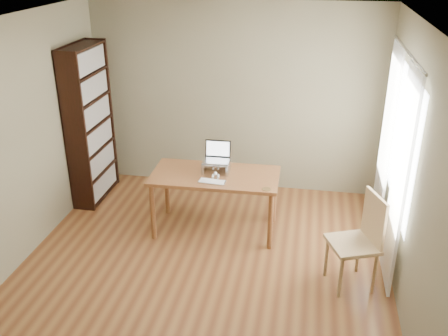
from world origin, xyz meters
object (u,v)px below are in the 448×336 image
Objects in this scene: desk at (215,181)px; keyboard at (212,182)px; bookshelf at (90,124)px; cat at (217,166)px; chair at (361,239)px; laptop at (217,155)px.

keyboard is at bearing -88.98° from desk.
bookshelf reaches higher than desk.
bookshelf is at bearing 155.24° from cat.
chair is at bearing -27.44° from desk.
cat is at bearing -15.53° from bookshelf.
keyboard is (1.82, -0.83, -0.29)m from bookshelf.
laptop is 0.31× the size of chair.
cat is 0.47× the size of chair.
desk is at bearing -18.74° from bookshelf.
desk is (1.81, -0.61, -0.39)m from bookshelf.
chair is (1.65, -0.81, -0.11)m from desk.
bookshelf reaches higher than chair.
cat reaches higher than keyboard.
bookshelf is 6.62× the size of keyboard.
cat is at bearing -88.88° from laptop.
cat is (1.81, -0.50, -0.24)m from bookshelf.
cat is (-0.01, 0.33, 0.05)m from keyboard.
keyboard is 1.76m from chair.
laptop is 1.94m from chair.
laptop is 0.66× the size of cat.
bookshelf is at bearing 160.12° from desk.
cat is at bearing 128.64° from chair.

